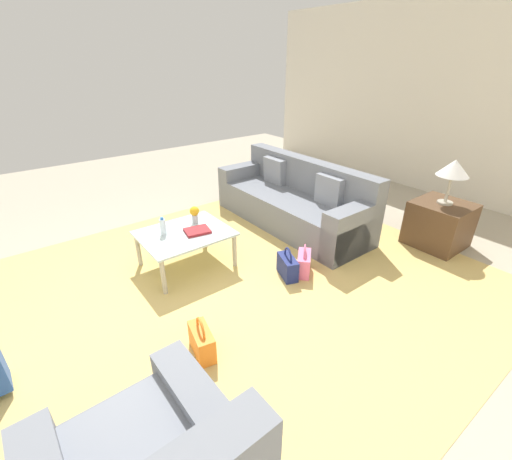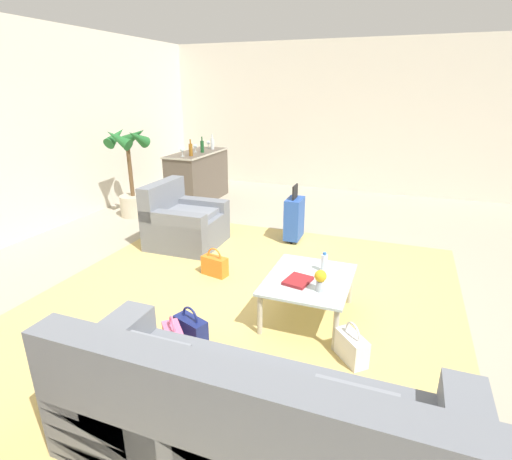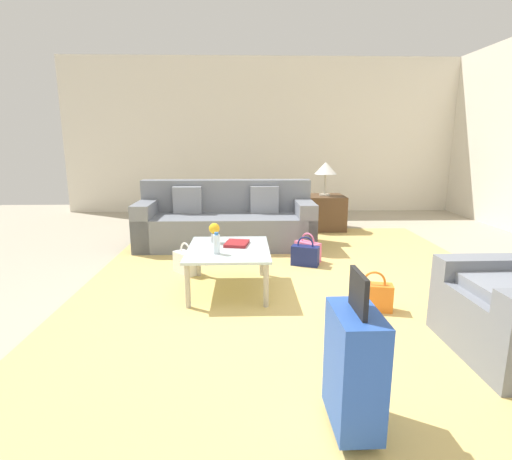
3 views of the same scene
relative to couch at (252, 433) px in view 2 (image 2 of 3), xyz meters
The scene contains 22 objects.
ground_plane 2.30m from the couch, 15.29° to the left, with size 12.00×12.00×0.00m, color #A89E89.
wall_right 7.38m from the couch, ahead, with size 0.12×8.00×3.10m, color silver.
area_rug 1.81m from the couch, 26.65° to the left, with size 5.20×4.40×0.01m, color tan.
couch is the anchor object (origin of this frame).
armchair 3.84m from the couch, 36.33° to the left, with size 0.96×0.96×0.90m.
coffee_table 1.80m from the couch, ahead, with size 0.97×0.79×0.43m.
water_bottle 2.01m from the couch, ahead, with size 0.06×0.06×0.20m.
coffee_table_book 1.69m from the couch, ahead, with size 0.27×0.22×0.03m, color maroon.
flower_vase 1.59m from the couch, ahead, with size 0.11×0.11×0.21m.
bar_console 6.19m from the couch, 31.15° to the left, with size 1.56×0.65×0.98m.
wine_glass_leftmost 5.79m from the couch, 33.94° to the left, with size 0.08×0.08×0.15m.
wine_glass_left_of_centre 6.25m from the couch, 31.37° to the left, with size 0.08×0.08×0.15m.
wine_glass_right_of_centre 6.70m from the couch, 28.90° to the left, with size 0.08×0.08×0.15m.
wine_bottle_amber 5.80m from the couch, 32.40° to the left, with size 0.07×0.07×0.30m.
wine_bottle_green 6.17m from the couch, 30.16° to the left, with size 0.07×0.07×0.30m.
wine_bottle_clear 6.55m from the couch, 28.22° to the left, with size 0.07×0.07×0.30m.
suitcase_blue 3.88m from the couch, 11.91° to the left, with size 0.40×0.23×0.85m.
handbag_navy 1.43m from the couch, 43.79° to the left, with size 0.24×0.35×0.36m.
handbag_white 1.34m from the couch, 17.44° to the right, with size 0.33×0.32×0.36m.
handbag_pink 1.34m from the couch, 51.39° to the left, with size 0.33×0.32×0.36m.
handbag_orange 2.71m from the couch, 30.78° to the left, with size 0.20×0.34×0.36m.
potted_palm 5.53m from the couch, 43.57° to the left, with size 0.64×0.64×1.57m.
Camera 2 is at (-3.82, -1.24, 2.17)m, focal length 28.00 mm.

